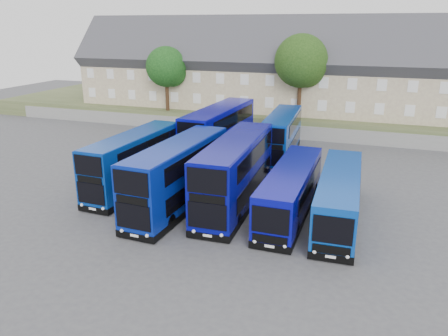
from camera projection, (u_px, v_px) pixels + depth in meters
ground at (192, 225)px, 27.46m from camera, size 120.00×120.00×0.00m
retaining_wall at (277, 131)px, 48.73m from camera, size 70.00×0.40×1.50m
earth_bank at (294, 112)px, 57.62m from camera, size 80.00×20.00×2.00m
terrace_row at (266, 71)px, 53.23m from camera, size 48.00×10.40×11.20m
dd_front_left at (134, 163)px, 33.02m from camera, size 2.84×10.70×4.21m
dd_front_mid at (178, 176)px, 29.60m from camera, size 3.09×11.39×4.49m
dd_front_right at (235, 174)px, 29.87m from camera, size 3.07×11.75×4.64m
dd_rear_left at (219, 134)px, 40.67m from camera, size 3.30×12.09×4.76m
dd_rear_right at (281, 137)px, 40.89m from camera, size 2.96×10.53×4.14m
coach_east_a at (291, 192)px, 28.75m from camera, size 2.44×11.50×3.14m
coach_east_b at (339, 198)px, 27.71m from camera, size 2.80×11.52×3.13m
tree_west at (168, 68)px, 52.12m from camera, size 4.80×4.80×7.65m
tree_mid at (303, 63)px, 47.21m from camera, size 5.76×5.76×9.18m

